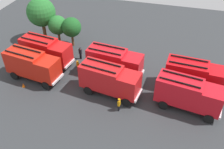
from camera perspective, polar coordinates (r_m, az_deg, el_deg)
ground_plane at (r=31.87m, az=-0.00°, el=-2.00°), size 56.17×56.17×0.00m
fire_truck_0 at (r=32.99m, az=-17.69°, el=2.18°), size 7.47×3.55×3.88m
fire_truck_1 at (r=29.06m, az=-0.57°, el=-1.07°), size 7.48×3.61×3.88m
fire_truck_2 at (r=28.40m, az=16.96°, el=-4.11°), size 7.49×3.64×3.88m
fire_truck_3 at (r=35.41m, az=-14.81°, el=5.34°), size 7.47×3.56×3.88m
fire_truck_4 at (r=31.98m, az=0.55°, el=2.98°), size 7.42×3.37×3.88m
fire_truck_5 at (r=31.31m, az=18.39°, el=-0.07°), size 7.35×3.14×3.88m
firefighter_0 at (r=27.70m, az=1.60°, el=-6.75°), size 0.27×0.43×1.67m
firefighter_1 at (r=36.14m, az=-7.21°, el=4.99°), size 0.47×0.35×1.83m
firefighter_3 at (r=38.56m, az=-15.12°, el=6.10°), size 0.40×0.48×1.80m
firefighter_4 at (r=33.73m, az=-7.77°, el=2.04°), size 0.48×0.45×1.62m
tree_0 at (r=40.88m, az=-15.84°, el=13.44°), size 4.38×4.38×6.78m
tree_1 at (r=39.81m, az=-12.30°, el=10.91°), size 2.91×2.91×4.51m
tree_2 at (r=38.65m, az=-9.23°, el=10.55°), size 2.96×2.96×4.59m
traffic_cone_0 at (r=33.05m, az=-19.53°, el=-2.29°), size 0.39×0.39×0.55m
traffic_cone_1 at (r=35.01m, az=22.33°, el=-0.46°), size 0.48×0.48×0.68m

